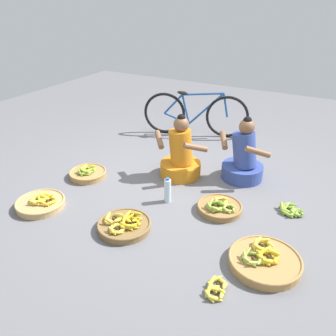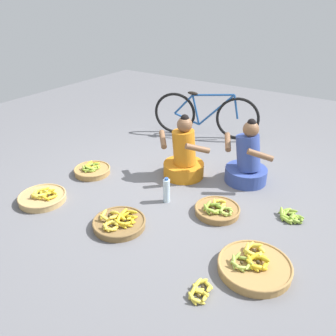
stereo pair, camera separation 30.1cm
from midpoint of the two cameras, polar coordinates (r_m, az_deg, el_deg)
ground_plane at (r=4.29m, az=3.50°, el=-3.18°), size 10.00×10.00×0.00m
vendor_woman_front at (r=4.43m, az=4.53°, el=1.76°), size 0.76×0.52×0.83m
vendor_woman_behind at (r=4.44m, az=14.67°, el=0.90°), size 0.73×0.54×0.82m
bicycle_leaning at (r=5.71m, az=7.63°, el=8.55°), size 1.63×0.58×0.73m
banana_basket_back_center at (r=4.64m, az=-10.47°, el=-0.36°), size 0.47×0.47×0.15m
banana_basket_front_left at (r=4.19m, az=-17.88°, el=-4.60°), size 0.54×0.54×0.15m
banana_basket_back_left at (r=3.23m, az=16.61°, el=-15.13°), size 0.64×0.64×0.16m
banana_basket_mid_left at (r=3.84m, az=10.29°, el=-6.76°), size 0.49×0.49×0.15m
banana_basket_mid_right at (r=3.60m, az=-5.58°, el=-8.93°), size 0.54×0.54×0.15m
loose_bananas_front_center at (r=3.98m, az=21.48°, el=-7.39°), size 0.30×0.28×0.10m
loose_bananas_back_right at (r=2.97m, az=8.39°, el=-19.30°), size 0.20×0.29×0.08m
water_bottle at (r=3.93m, az=1.95°, el=-3.75°), size 0.08×0.08×0.30m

